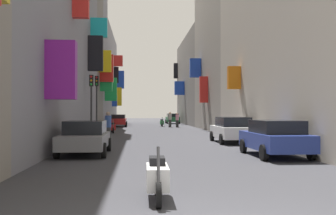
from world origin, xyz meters
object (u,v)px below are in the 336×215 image
Objects in this scene: scooter_green at (162,123)px; pedestrian_near_right at (177,120)px; parked_car_green at (173,118)px; parked_car_red at (118,120)px; parked_car_white at (232,129)px; scooter_white at (157,177)px; traffic_light_near_corner at (91,95)px; pedestrian_near_left at (170,120)px; parked_car_grey at (85,137)px; pedestrian_crossing at (108,127)px; traffic_light_far_corner at (97,95)px; parked_car_blue at (275,137)px; scooter_red at (113,127)px.

pedestrian_near_right is (1.53, -3.14, 0.36)m from scooter_green.
parked_car_red is (-7.41, -11.10, -0.02)m from parked_car_green.
parked_car_white is at bearing -72.57° from parked_car_red.
scooter_white is 0.46× the size of traffic_light_near_corner.
parked_car_white is 22.27m from pedestrian_near_left.
pedestrian_near_left is (-1.78, 22.20, 0.10)m from parked_car_white.
parked_car_red is at bearing 90.15° from parked_car_grey.
parked_car_grey is at bearing -93.99° from pedestrian_crossing.
traffic_light_far_corner is at bearing -117.96° from pedestrian_near_right.
parked_car_blue is at bearing -86.41° from pedestrian_near_left.
parked_car_green is 13.97m from pedestrian_near_right.
pedestrian_near_left is (5.93, -2.36, 0.12)m from parked_car_red.
traffic_light_far_corner reaches higher than parked_car_blue.
parked_car_blue reaches higher than parked_car_red.
parked_car_red is at bearing -123.72° from parked_car_green.
traffic_light_far_corner is (-1.35, 6.54, 2.14)m from pedestrian_crossing.
scooter_white is 15.42m from pedestrian_crossing.
parked_car_green is at bearing 79.92° from parked_car_grey.
traffic_light_far_corner is at bearing 120.54° from parked_car_blue.
pedestrian_near_right is at bearing -23.04° from parked_car_red.
parked_car_green is 25.67m from scooter_red.
scooter_green is 1.11× the size of pedestrian_crossing.
parked_car_red is at bearing 90.68° from scooter_red.
parked_car_white is 2.39× the size of pedestrian_near_left.
parked_car_red is (-7.76, 31.52, -0.01)m from parked_car_blue.
traffic_light_near_corner is (-8.48, 3.81, 2.09)m from parked_car_white.
parked_car_grey is 2.30× the size of pedestrian_crossing.
pedestrian_near_right is (6.17, 20.69, -0.07)m from pedestrian_crossing.
scooter_red is 10.03m from pedestrian_crossing.
traffic_light_far_corner is (-8.21, -28.10, 2.25)m from parked_car_green.
scooter_red is 12.58m from pedestrian_near_left.
parked_car_white is 1.03× the size of parked_car_grey.
scooter_white is 36.18m from pedestrian_near_right.
scooter_white is at bearing -124.84° from parked_car_blue.
parked_car_green is 1.03× the size of parked_car_white.
traffic_light_near_corner is (-7.47, -17.89, 2.04)m from pedestrian_near_right.
parked_car_red is at bearing 107.43° from parked_car_white.
parked_car_red is 2.19× the size of scooter_white.
parked_car_white is at bearing -89.51° from parked_car_green.
parked_car_white is at bearing 36.24° from parked_car_grey.
pedestrian_crossing is 1.02× the size of pedestrian_near_left.
scooter_green is (-2.54, 24.84, -0.31)m from parked_car_white.
pedestrian_near_left is at bearing 69.99° from traffic_light_near_corner.
parked_car_green reaches higher than parked_car_white.
scooter_red is (-7.60, 17.99, -0.30)m from parked_car_blue.
parked_car_blue is at bearing -89.53° from parked_car_green.
pedestrian_near_right is 0.40× the size of traffic_light_near_corner.
parked_car_red is 0.94× the size of traffic_light_far_corner.
parked_car_green is 11.05m from scooter_green.
scooter_green is 21.98m from traffic_light_near_corner.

